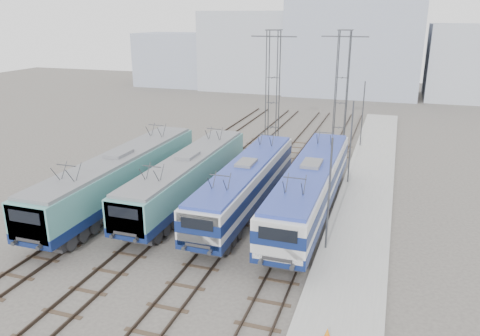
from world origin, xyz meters
The scene contains 16 objects.
ground centered at (0.00, 0.00, 0.00)m, with size 160.00×160.00×0.00m, color #514C47.
platform centered at (10.20, 8.00, 0.15)m, with size 4.00×70.00×0.30m, color #9E9E99.
locomotive_far_left centered at (-6.75, 4.35, 2.34)m, with size 2.98×18.84×3.55m.
locomotive_center_left centered at (-2.25, 6.29, 2.19)m, with size 2.78×17.52×3.30m.
locomotive_center_right centered at (2.25, 6.19, 2.20)m, with size 2.72×17.21×3.23m.
locomotive_far_right centered at (6.75, 6.60, 2.37)m, with size 2.94×18.57×3.49m.
catenary_tower_west centered at (0.00, 22.00, 6.64)m, with size 4.50×1.20×12.00m.
catenary_tower_east centered at (6.50, 24.00, 6.64)m, with size 4.50×1.20×12.00m.
mast_front centered at (8.60, 2.00, 3.50)m, with size 0.12×0.12×7.00m, color #3F4247.
mast_mid centered at (8.60, 14.00, 3.50)m, with size 0.12×0.12×7.00m, color #3F4247.
mast_rear centered at (8.60, 26.00, 3.50)m, with size 0.12×0.12×7.00m, color #3F4247.
safety_cone centered at (9.90, -6.25, 0.59)m, with size 0.35×0.35×0.57m, color orange.
building_west centered at (-14.00, 62.00, 7.00)m, with size 18.00×12.00×14.00m, color #A5ACB8.
building_center centered at (4.00, 62.00, 9.00)m, with size 22.00×14.00×18.00m, color #969FB5.
building_east centered at (24.00, 62.00, 6.00)m, with size 16.00×12.00×12.00m, color #A5ACB8.
building_far_west centered at (-30.00, 62.00, 5.00)m, with size 14.00×10.00×10.00m, color #969FB5.
Camera 1 is at (11.63, -23.11, 13.41)m, focal length 35.00 mm.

